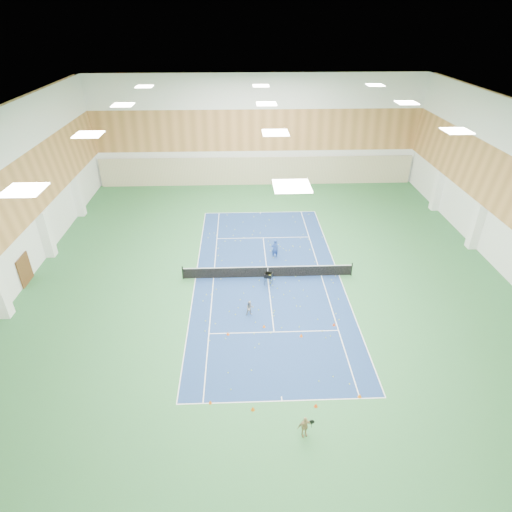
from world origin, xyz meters
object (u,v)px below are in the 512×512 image
Objects in this scene: child_apron at (305,427)px; child_court at (250,308)px; coach at (275,248)px; ball_cart at (268,279)px; tennis_net at (268,271)px.

child_court is at bearing 88.28° from child_apron.
child_court is 9.69m from child_apron.
child_court is at bearing 56.86° from coach.
coach reaches higher than child_apron.
coach is 4.06m from ball_cart.
child_apron is 1.25× the size of ball_cart.
coach reaches higher than ball_cart.
ball_cart is (1.45, 3.57, -0.06)m from child_court.
coach is 7.87m from child_court.
ball_cart is (-0.78, -3.97, -0.33)m from coach.
coach is at bearing 96.47° from ball_cart.
tennis_net is at bearing 59.11° from coach.
tennis_net is at bearing 60.54° from child_court.
child_apron reaches higher than tennis_net.
ball_cart is at bearing -91.51° from tennis_net.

